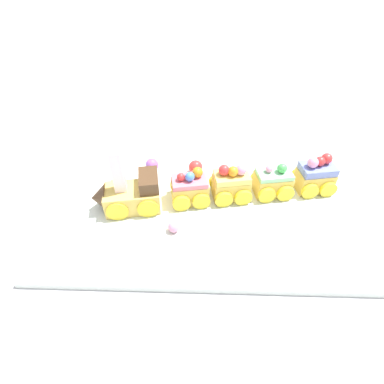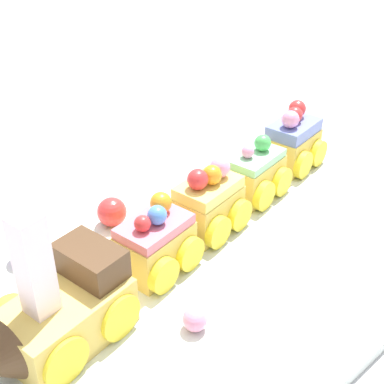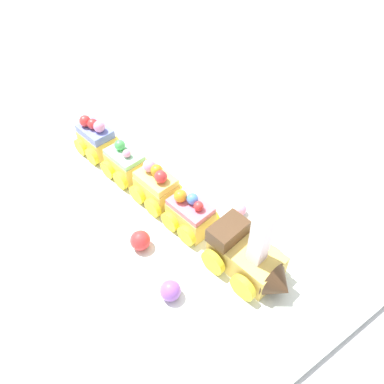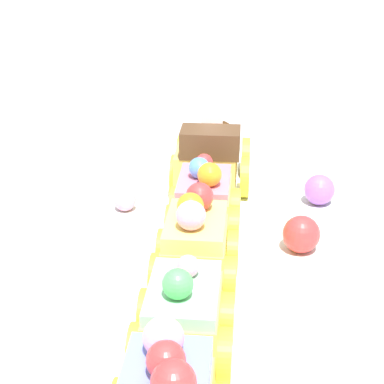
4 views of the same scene
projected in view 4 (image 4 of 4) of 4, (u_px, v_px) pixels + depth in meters
The scene contains 9 objects.
ground_plane at pixel (161, 273), 0.53m from camera, with size 10.00×10.00×0.00m, color #B2B2B7.
display_board at pixel (161, 267), 0.52m from camera, with size 0.64×0.35×0.01m, color silver.
cake_train_locomotive at pixel (213, 152), 0.66m from camera, with size 0.14×0.09×0.13m.
cake_car_strawberry at pixel (204, 205), 0.55m from camera, with size 0.08×0.07×0.07m.
cake_car_lemon at pixel (195, 249), 0.48m from camera, with size 0.08×0.07×0.08m.
cake_car_mint at pixel (183, 322), 0.40m from camera, with size 0.08×0.07×0.07m.
gumball_pink at pixel (125, 200), 0.60m from camera, with size 0.02×0.02×0.02m, color pink.
gumball_red at pixel (301, 234), 0.53m from camera, with size 0.03×0.03×0.03m, color red.
gumball_purple at pixel (319, 190), 0.61m from camera, with size 0.03×0.03×0.03m, color #9956C6.
Camera 4 is at (-0.43, -0.14, 0.28)m, focal length 60.00 mm.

